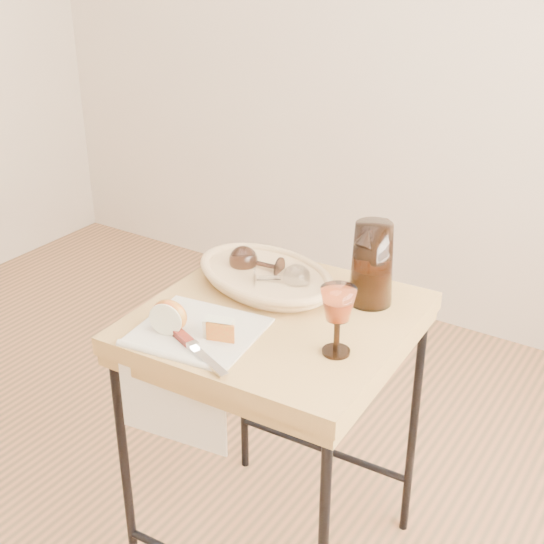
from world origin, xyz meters
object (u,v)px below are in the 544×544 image
Objects in this scene: bread_basket at (266,278)px; goblet_lying_b at (279,278)px; side_table at (276,444)px; apple_half at (170,315)px; tea_towel at (198,331)px; table_knife at (195,347)px; pitcher at (372,264)px; wine_goblet at (337,321)px; goblet_lying_a at (259,263)px.

goblet_lying_b reaches higher than bread_basket.
apple_half is (-0.16, -0.21, 0.44)m from side_table.
tea_towel is 0.27m from goblet_lying_b.
table_knife is at bearing -64.35° from tea_towel.
table_knife is (0.05, -0.35, -0.01)m from bread_basket.
wine_goblet is at bearing -76.62° from pitcher.
apple_half is at bearing -125.90° from pitcher.
bread_basket reaches higher than table_knife.
side_table is 0.55m from pitcher.
apple_half is (-0.02, -0.33, -0.00)m from goblet_lying_a.
table_knife is (-0.21, -0.42, -0.09)m from pitcher.
apple_half is 0.11m from table_knife.
apple_half reaches higher than table_knife.
tea_towel is 3.20× the size of apple_half.
side_table is 2.87× the size of tea_towel.
goblet_lying_b is at bearing 150.56° from goblet_lying_a.
wine_goblet is at bearing 55.43° from table_knife.
bread_basket is 0.36m from table_knife.
table_knife is at bearing 96.45° from goblet_lying_a.
goblet_lying_a is (-0.03, 0.02, 0.03)m from bread_basket.
apple_half is at bearing -85.93° from bread_basket.
bread_basket is at bearing -161.64° from pitcher.
goblet_lying_a reaches higher than table_knife.
pitcher reaches higher than apple_half.
apple_half is at bearing -152.25° from tea_towel.
apple_half is at bearing -160.17° from wine_goblet.
table_knife is (-0.05, -0.24, 0.41)m from side_table.
goblet_lying_b is at bearing 70.15° from tea_towel.
goblet_lying_a is (-0.14, 0.12, 0.44)m from side_table.
bread_basket is 1.46× the size of pitcher.
pitcher is at bearing 28.49° from bread_basket.
bread_basket is at bearing 147.62° from goblet_lying_a.
table_knife reaches higher than tea_towel.
wine_goblet reaches higher than bread_basket.
bread_basket is at bearing 82.05° from tea_towel.
bread_basket is at bearing 120.01° from table_knife.
wine_goblet is (0.34, -0.20, 0.03)m from goblet_lying_a.
tea_towel is (-0.10, -0.17, 0.39)m from side_table.
wine_goblet is 0.32m from table_knife.
side_table is 0.44m from bread_basket.
side_table is at bearing -128.39° from pitcher.
goblet_lying_b is 0.46× the size of pitcher.
goblet_lying_a is at bearing 124.54° from table_knife.
goblet_lying_b is at bearing 147.16° from wine_goblet.
goblet_lying_b is 0.33m from table_knife.
side_table is 6.83× the size of goblet_lying_b.
pitcher is 1.09× the size of table_knife.
apple_half reaches higher than side_table.
apple_half reaches higher than bread_basket.
side_table is 0.51m from apple_half.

